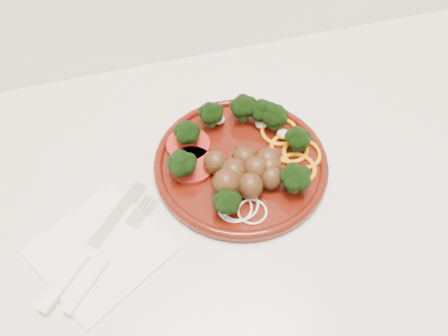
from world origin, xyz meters
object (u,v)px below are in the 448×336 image
object	(u,v)px
plate	(243,157)
napkin	(100,249)
knife	(82,259)
fork	(98,270)

from	to	relation	value
plate	napkin	size ratio (longest dim) A/B	1.74
plate	napkin	distance (m)	0.25
knife	fork	distance (m)	0.03
napkin	knife	size ratio (longest dim) A/B	0.91
fork	napkin	bearing A→B (deg)	33.31
plate	knife	distance (m)	0.27
fork	knife	bearing A→B (deg)	83.00
plate	knife	xyz separation A→B (m)	(-0.25, -0.10, -0.01)
plate	napkin	bearing A→B (deg)	-159.91
napkin	knife	world-z (taller)	knife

